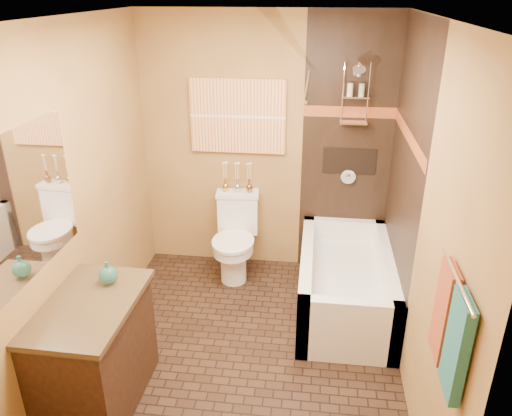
% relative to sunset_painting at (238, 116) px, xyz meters
% --- Properties ---
extents(floor, '(3.00, 3.00, 0.00)m').
position_rel_sunset_painting_xyz_m(floor, '(0.26, -1.48, -1.55)').
color(floor, black).
rests_on(floor, ground).
extents(wall_left, '(0.02, 3.00, 2.50)m').
position_rel_sunset_painting_xyz_m(wall_left, '(-0.94, -1.48, -0.30)').
color(wall_left, '#A98441').
rests_on(wall_left, floor).
extents(wall_right, '(0.02, 3.00, 2.50)m').
position_rel_sunset_painting_xyz_m(wall_right, '(1.46, -1.48, -0.30)').
color(wall_right, '#A98441').
rests_on(wall_right, floor).
extents(wall_back, '(2.40, 0.02, 2.50)m').
position_rel_sunset_painting_xyz_m(wall_back, '(0.26, 0.02, -0.30)').
color(wall_back, '#A98441').
rests_on(wall_back, floor).
extents(wall_front, '(2.40, 0.02, 2.50)m').
position_rel_sunset_painting_xyz_m(wall_front, '(0.26, -2.98, -0.30)').
color(wall_front, '#A98441').
rests_on(wall_front, floor).
extents(ceiling, '(3.00, 3.00, 0.00)m').
position_rel_sunset_painting_xyz_m(ceiling, '(0.26, -1.48, 0.95)').
color(ceiling, silver).
rests_on(ceiling, wall_back).
extents(alcove_tile_back, '(0.85, 0.01, 2.50)m').
position_rel_sunset_painting_xyz_m(alcove_tile_back, '(1.04, 0.01, -0.30)').
color(alcove_tile_back, black).
rests_on(alcove_tile_back, wall_back).
extents(alcove_tile_right, '(0.01, 1.50, 2.50)m').
position_rel_sunset_painting_xyz_m(alcove_tile_right, '(1.45, -0.73, -0.30)').
color(alcove_tile_right, black).
rests_on(alcove_tile_right, wall_right).
extents(mosaic_band_back, '(0.85, 0.01, 0.10)m').
position_rel_sunset_painting_xyz_m(mosaic_band_back, '(1.04, 0.00, 0.07)').
color(mosaic_band_back, maroon).
rests_on(mosaic_band_back, alcove_tile_back).
extents(mosaic_band_right, '(0.01, 1.50, 0.10)m').
position_rel_sunset_painting_xyz_m(mosaic_band_right, '(1.44, -0.73, 0.07)').
color(mosaic_band_right, maroon).
rests_on(mosaic_band_right, alcove_tile_right).
extents(alcove_niche, '(0.50, 0.01, 0.25)m').
position_rel_sunset_painting_xyz_m(alcove_niche, '(1.06, 0.01, -0.40)').
color(alcove_niche, black).
rests_on(alcove_niche, alcove_tile_back).
extents(shower_fixtures, '(0.24, 0.33, 1.16)m').
position_rel_sunset_painting_xyz_m(shower_fixtures, '(1.06, -0.10, 0.12)').
color(shower_fixtures, silver).
rests_on(shower_fixtures, floor).
extents(curtain_rod, '(0.03, 1.55, 0.03)m').
position_rel_sunset_painting_xyz_m(curtain_rod, '(0.66, -0.73, 0.47)').
color(curtain_rod, silver).
rests_on(curtain_rod, wall_back).
extents(towel_bar, '(0.02, 0.55, 0.02)m').
position_rel_sunset_painting_xyz_m(towel_bar, '(1.41, -2.53, -0.10)').
color(towel_bar, silver).
rests_on(towel_bar, wall_right).
extents(towel_teal, '(0.05, 0.22, 0.52)m').
position_rel_sunset_painting_xyz_m(towel_teal, '(1.42, -2.66, -0.37)').
color(towel_teal, '#1C5C5F').
rests_on(towel_teal, towel_bar).
extents(towel_rust, '(0.05, 0.22, 0.52)m').
position_rel_sunset_painting_xyz_m(towel_rust, '(1.42, -2.40, -0.37)').
color(towel_rust, maroon).
rests_on(towel_rust, towel_bar).
extents(sunset_painting, '(0.90, 0.04, 0.70)m').
position_rel_sunset_painting_xyz_m(sunset_painting, '(0.00, 0.00, 0.00)').
color(sunset_painting, '#D86732').
rests_on(sunset_painting, wall_back).
extents(vanity_mirror, '(0.01, 1.00, 0.90)m').
position_rel_sunset_painting_xyz_m(vanity_mirror, '(-0.93, -2.05, -0.05)').
color(vanity_mirror, white).
rests_on(vanity_mirror, wall_left).
extents(bathtub, '(0.80, 1.50, 0.55)m').
position_rel_sunset_painting_xyz_m(bathtub, '(1.06, -0.73, -1.33)').
color(bathtub, white).
rests_on(bathtub, floor).
extents(toilet, '(0.43, 0.63, 0.82)m').
position_rel_sunset_painting_xyz_m(toilet, '(0.00, -0.27, -1.14)').
color(toilet, white).
rests_on(toilet, floor).
extents(vanity, '(0.58, 0.93, 0.82)m').
position_rel_sunset_painting_xyz_m(vanity, '(-0.66, -2.05, -1.14)').
color(vanity, black).
rests_on(vanity, floor).
extents(teal_bottle, '(0.16, 0.16, 0.20)m').
position_rel_sunset_painting_xyz_m(teal_bottle, '(-0.61, -1.81, -0.65)').
color(teal_bottle, '#246D60').
rests_on(teal_bottle, vanity).
extents(bud_vases, '(0.30, 0.06, 0.29)m').
position_rel_sunset_painting_xyz_m(bud_vases, '(0.00, -0.08, -0.57)').
color(bud_vases, gold).
rests_on(bud_vases, toilet).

